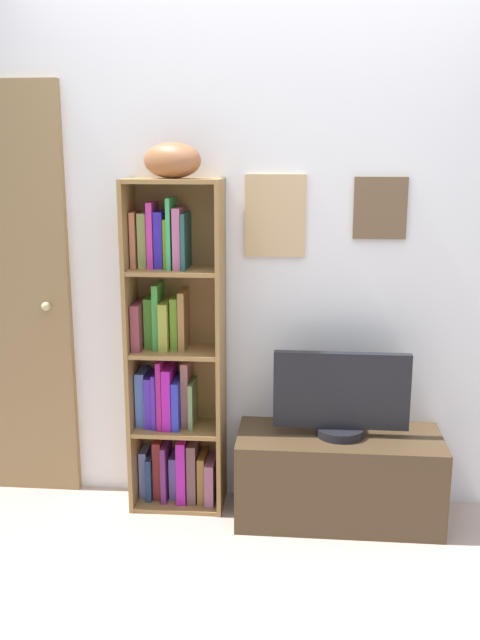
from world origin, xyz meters
name	(u,v)px	position (x,y,z in m)	size (l,w,h in m)	color
back_wall	(276,257)	(0.00, 1.13, 1.21)	(4.80, 0.08, 2.43)	silver
bookshelf	(172,364)	(-0.49, 1.00, 0.71)	(0.45, 0.26, 1.58)	olive
football	(172,160)	(-0.46, 0.97, 1.66)	(0.29, 0.16, 0.16)	brown
tv_stand	(338,477)	(0.31, 0.89, 0.21)	(0.95, 0.41, 0.42)	#453320
television	(341,396)	(0.31, 0.89, 0.61)	(0.62, 0.22, 0.40)	black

